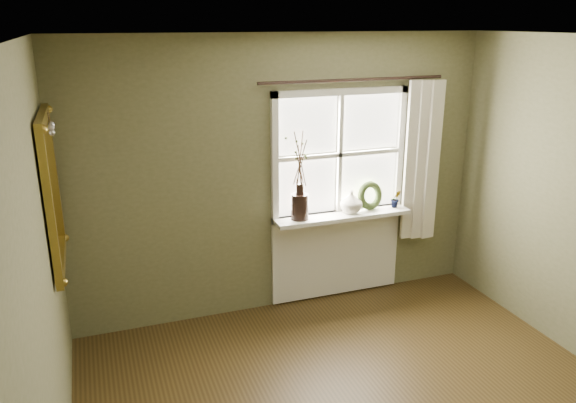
{
  "coord_description": "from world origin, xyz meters",
  "views": [
    {
      "loc": [
        -1.68,
        -2.5,
        2.7
      ],
      "look_at": [
        -0.21,
        1.55,
        1.3
      ],
      "focal_mm": 35.0,
      "sensor_mm": 36.0,
      "label": 1
    }
  ],
  "objects_px": {
    "cream_vase": "(351,202)",
    "wreath": "(370,198)",
    "gilt_mirror": "(52,191)",
    "dark_jug": "(300,207)"
  },
  "relations": [
    {
      "from": "dark_jug",
      "to": "wreath",
      "type": "bearing_deg",
      "value": 3.04
    },
    {
      "from": "cream_vase",
      "to": "gilt_mirror",
      "type": "distance_m",
      "value": 2.69
    },
    {
      "from": "dark_jug",
      "to": "cream_vase",
      "type": "height_order",
      "value": "dark_jug"
    },
    {
      "from": "wreath",
      "to": "gilt_mirror",
      "type": "distance_m",
      "value": 2.91
    },
    {
      "from": "cream_vase",
      "to": "gilt_mirror",
      "type": "xyz_separation_m",
      "value": [
        -2.6,
        -0.46,
        0.51
      ]
    },
    {
      "from": "dark_jug",
      "to": "gilt_mirror",
      "type": "bearing_deg",
      "value": -167.41
    },
    {
      "from": "cream_vase",
      "to": "gilt_mirror",
      "type": "height_order",
      "value": "gilt_mirror"
    },
    {
      "from": "cream_vase",
      "to": "wreath",
      "type": "xyz_separation_m",
      "value": [
        0.22,
        0.04,
        -0.0
      ]
    },
    {
      "from": "cream_vase",
      "to": "gilt_mirror",
      "type": "relative_size",
      "value": 0.2
    },
    {
      "from": "gilt_mirror",
      "to": "wreath",
      "type": "bearing_deg",
      "value": 10.09
    }
  ]
}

